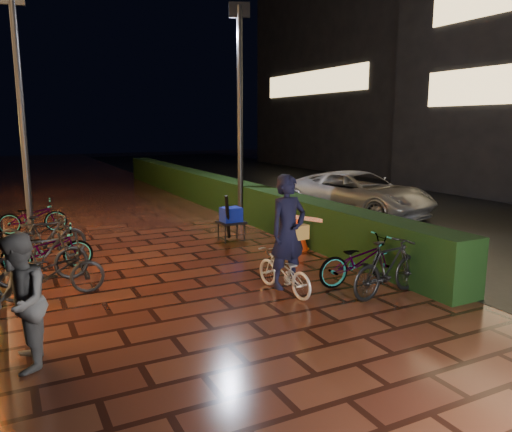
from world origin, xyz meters
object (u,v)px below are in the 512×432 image
cyclist (286,250)px  bystander_person (19,303)px  van (358,193)px  traffic_barrier (326,237)px  cart_assembly (231,216)px

cyclist → bystander_person: bearing=-167.7°
van → traffic_barrier: van is taller
van → cyclist: 7.53m
van → cyclist: bearing=-152.6°
bystander_person → cart_assembly: bearing=139.3°
van → cart_assembly: van is taller
traffic_barrier → bystander_person: bearing=-156.4°
bystander_person → cyclist: cyclist is taller
cyclist → van: bearing=43.0°
van → cart_assembly: bearing=-179.2°
bystander_person → traffic_barrier: (5.85, 2.56, -0.40)m
cart_assembly → bystander_person: bearing=-135.1°
bystander_person → van: bystander_person is taller
bystander_person → traffic_barrier: bystander_person is taller
van → cyclist: size_ratio=2.39×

